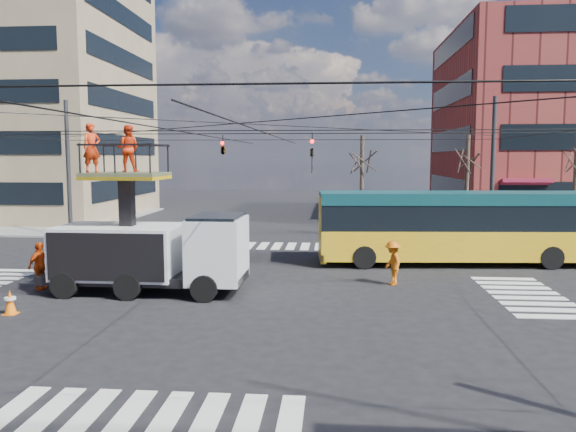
{
  "coord_description": "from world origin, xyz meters",
  "views": [
    {
      "loc": [
        3.37,
        -19.48,
        4.74
      ],
      "look_at": [
        1.67,
        1.28,
        2.55
      ],
      "focal_mm": 35.0,
      "sensor_mm": 36.0,
      "label": 1
    }
  ],
  "objects_px": {
    "utility_truck": "(150,236)",
    "flagger": "(393,263)",
    "city_bus": "(457,225)",
    "worker_ground": "(39,266)",
    "traffic_cone": "(10,302)"
  },
  "relations": [
    {
      "from": "utility_truck",
      "to": "worker_ground",
      "type": "bearing_deg",
      "value": -178.88
    },
    {
      "from": "city_bus",
      "to": "traffic_cone",
      "type": "height_order",
      "value": "city_bus"
    },
    {
      "from": "flagger",
      "to": "utility_truck",
      "type": "bearing_deg",
      "value": -93.95
    },
    {
      "from": "worker_ground",
      "to": "traffic_cone",
      "type": "bearing_deg",
      "value": -153.36
    },
    {
      "from": "traffic_cone",
      "to": "worker_ground",
      "type": "relative_size",
      "value": 0.44
    },
    {
      "from": "flagger",
      "to": "worker_ground",
      "type": "bearing_deg",
      "value": -97.63
    },
    {
      "from": "city_bus",
      "to": "flagger",
      "type": "bearing_deg",
      "value": -130.36
    },
    {
      "from": "worker_ground",
      "to": "flagger",
      "type": "bearing_deg",
      "value": -68.69
    },
    {
      "from": "city_bus",
      "to": "worker_ground",
      "type": "bearing_deg",
      "value": -162.54
    },
    {
      "from": "city_bus",
      "to": "traffic_cone",
      "type": "xyz_separation_m",
      "value": [
        -15.2,
        -9.35,
        -1.34
      ]
    },
    {
      "from": "city_bus",
      "to": "traffic_cone",
      "type": "distance_m",
      "value": 17.9
    },
    {
      "from": "utility_truck",
      "to": "flagger",
      "type": "distance_m",
      "value": 8.85
    },
    {
      "from": "utility_truck",
      "to": "flagger",
      "type": "height_order",
      "value": "utility_truck"
    },
    {
      "from": "city_bus",
      "to": "worker_ground",
      "type": "height_order",
      "value": "city_bus"
    },
    {
      "from": "worker_ground",
      "to": "city_bus",
      "type": "bearing_deg",
      "value": -55.43
    }
  ]
}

